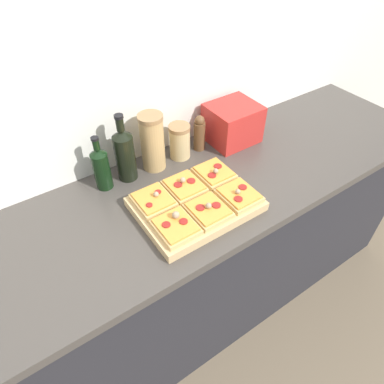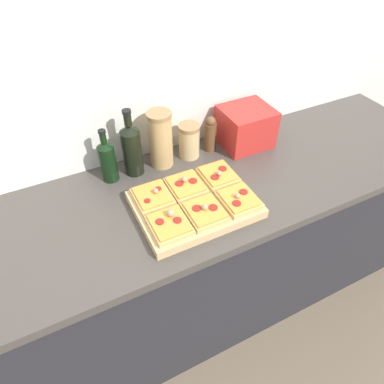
{
  "view_description": "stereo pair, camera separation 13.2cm",
  "coord_description": "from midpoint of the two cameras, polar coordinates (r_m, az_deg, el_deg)",
  "views": [
    {
      "loc": [
        -0.54,
        -0.54,
        1.89
      ],
      "look_at": [
        0.0,
        0.26,
        0.99
      ],
      "focal_mm": 32.0,
      "sensor_mm": 36.0,
      "label": 1
    },
    {
      "loc": [
        -0.43,
        -0.61,
        1.89
      ],
      "look_at": [
        0.0,
        0.26,
        0.99
      ],
      "focal_mm": 32.0,
      "sensor_mm": 36.0,
      "label": 2
    }
  ],
  "objects": [
    {
      "name": "ground_plane",
      "position": [
        2.03,
        5.56,
        -25.79
      ],
      "size": [
        12.0,
        12.0,
        0.0
      ],
      "primitive_type": "plane",
      "color": "brown"
    },
    {
      "name": "wall_back",
      "position": [
        1.49,
        -4.95,
        17.36
      ],
      "size": [
        6.0,
        0.06,
        2.5
      ],
      "color": "silver",
      "rests_on": "ground_plane"
    },
    {
      "name": "kitchen_counter",
      "position": [
        1.75,
        1.18,
        -11.47
      ],
      "size": [
        2.63,
        0.67,
        0.93
      ],
      "color": "#232328",
      "rests_on": "ground_plane"
    },
    {
      "name": "cutting_board",
      "position": [
        1.33,
        3.42,
        -2.16
      ],
      "size": [
        0.45,
        0.34,
        0.04
      ],
      "primitive_type": "cube",
      "color": "tan",
      "rests_on": "kitchen_counter"
    },
    {
      "name": "pizza_slice_back_left",
      "position": [
        1.31,
        -3.75,
        -0.89
      ],
      "size": [
        0.13,
        0.15,
        0.05
      ],
      "color": "tan",
      "rests_on": "cutting_board"
    },
    {
      "name": "pizza_slice_back_center",
      "position": [
        1.36,
        1.83,
        0.99
      ],
      "size": [
        0.13,
        0.15,
        0.05
      ],
      "color": "tan",
      "rests_on": "cutting_board"
    },
    {
      "name": "pizza_slice_back_right",
      "position": [
        1.41,
        7.04,
        2.7
      ],
      "size": [
        0.13,
        0.15,
        0.05
      ],
      "color": "tan",
      "rests_on": "cutting_board"
    },
    {
      "name": "pizza_slice_front_left",
      "position": [
        1.21,
        -0.69,
        -5.56
      ],
      "size": [
        0.13,
        0.15,
        0.06
      ],
      "color": "tan",
      "rests_on": "cutting_board"
    },
    {
      "name": "pizza_slice_front_center",
      "position": [
        1.26,
        5.24,
        -3.4
      ],
      "size": [
        0.13,
        0.15,
        0.05
      ],
      "color": "tan",
      "rests_on": "cutting_board"
    },
    {
      "name": "pizza_slice_front_right",
      "position": [
        1.32,
        10.66,
        -1.36
      ],
      "size": [
        0.13,
        0.15,
        0.05
      ],
      "color": "tan",
      "rests_on": "cutting_board"
    },
    {
      "name": "olive_oil_bottle",
      "position": [
        1.43,
        -11.34,
        5.13
      ],
      "size": [
        0.07,
        0.07,
        0.24
      ],
      "color": "black",
      "rests_on": "kitchen_counter"
    },
    {
      "name": "wine_bottle",
      "position": [
        1.44,
        -7.42,
        7.11
      ],
      "size": [
        0.08,
        0.08,
        0.3
      ],
      "color": "black",
      "rests_on": "kitchen_counter"
    },
    {
      "name": "grain_jar_tall",
      "position": [
        1.47,
        -2.69,
        8.65
      ],
      "size": [
        0.11,
        0.11,
        0.26
      ],
      "color": "tan",
      "rests_on": "kitchen_counter"
    },
    {
      "name": "grain_jar_short",
      "position": [
        1.55,
        1.99,
        8.44
      ],
      "size": [
        0.1,
        0.1,
        0.16
      ],
      "color": "tan",
      "rests_on": "kitchen_counter"
    },
    {
      "name": "pepper_mill",
      "position": [
        1.59,
        5.46,
        9.49
      ],
      "size": [
        0.05,
        0.05,
        0.18
      ],
      "color": "brown",
      "rests_on": "kitchen_counter"
    },
    {
      "name": "toaster_oven",
      "position": [
        1.66,
        11.24,
        10.55
      ],
      "size": [
        0.25,
        0.2,
        0.18
      ],
      "color": "red",
      "rests_on": "kitchen_counter"
    }
  ]
}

